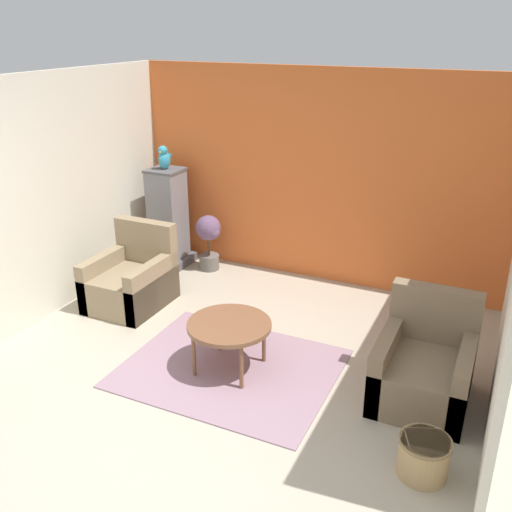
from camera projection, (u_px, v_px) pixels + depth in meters
The scene contains 11 objects.
ground_plane at pixel (167, 433), 4.32m from camera, with size 20.00×20.00×0.00m, color #B2A893.
wall_back_accent at pixel (316, 178), 6.55m from camera, with size 4.48×0.06×2.46m.
wall_left at pixel (68, 191), 6.05m from camera, with size 0.06×3.18×2.46m.
area_rug at pixel (230, 368), 5.12m from camera, with size 1.85×1.50×0.01m.
coffee_table at pixel (229, 327), 4.96m from camera, with size 0.74×0.74×0.47m.
armchair_left at pixel (132, 281), 6.21m from camera, with size 0.73×0.85×0.87m.
armchair_right at pixel (424, 369), 4.64m from camera, with size 0.73×0.85×0.87m.
birdcage at pixel (168, 220), 7.14m from camera, with size 0.51×0.51×1.24m.
parrot at pixel (164, 158), 6.85m from camera, with size 0.14×0.24×0.29m.
potted_plant at pixel (208, 236), 7.03m from camera, with size 0.34×0.31×0.70m.
wicker_basket at pixel (424, 456), 3.87m from camera, with size 0.36×0.36×0.29m.
Camera 1 is at (2.08, -2.87, 2.88)m, focal length 40.00 mm.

